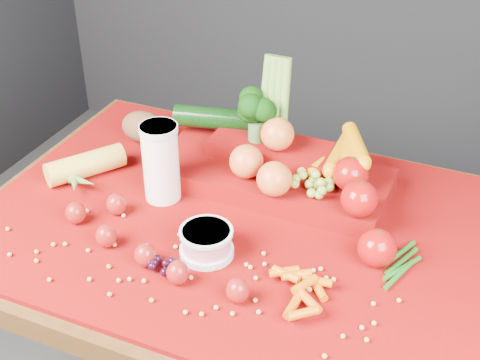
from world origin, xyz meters
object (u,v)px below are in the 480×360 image
at_px(table, 236,259).
at_px(yogurt_bowl, 206,241).
at_px(milk_glass, 161,160).
at_px(produce_mound, 282,164).

distance_m(table, yogurt_bowl, 0.19).
distance_m(milk_glass, produce_mound, 0.27).
relative_size(table, milk_glass, 6.21).
xyz_separation_m(milk_glass, yogurt_bowl, (0.17, -0.14, -0.06)).
xyz_separation_m(yogurt_bowl, produce_mound, (0.05, 0.28, 0.03)).
relative_size(yogurt_bowl, produce_mound, 0.18).
bearing_deg(milk_glass, produce_mound, 32.09).
bearing_deg(yogurt_bowl, table, 86.32).
xyz_separation_m(table, milk_glass, (-0.18, 0.01, 0.20)).
bearing_deg(produce_mound, milk_glass, -147.91).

